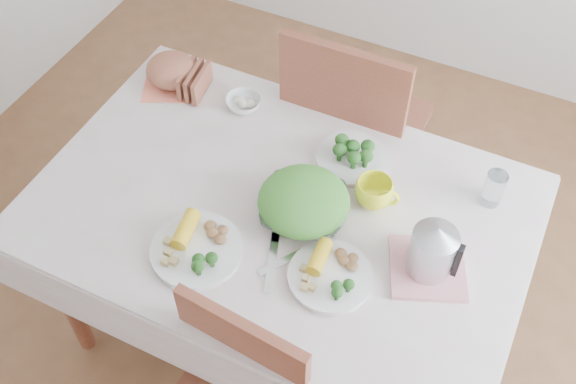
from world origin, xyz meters
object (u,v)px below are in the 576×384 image
at_px(dinner_plate_right, 330,276).
at_px(yellow_mug, 374,193).
at_px(dinner_plate_left, 197,250).
at_px(electric_kettle, 434,245).
at_px(salad_bowl, 304,208).
at_px(chair_far, 357,135).
at_px(dining_table, 280,274).

distance_m(dinner_plate_right, yellow_mug, 0.31).
height_order(dinner_plate_left, dinner_plate_right, dinner_plate_left).
xyz_separation_m(dinner_plate_left, electric_kettle, (0.62, 0.23, 0.11)).
distance_m(salad_bowl, yellow_mug, 0.22).
xyz_separation_m(chair_far, yellow_mug, (0.24, -0.52, 0.34)).
distance_m(dining_table, chair_far, 0.67).
relative_size(dining_table, salad_bowl, 5.41).
bearing_deg(dinner_plate_left, dinner_plate_right, 12.84).
bearing_deg(dining_table, dinner_plate_left, -118.48).
height_order(dining_table, yellow_mug, yellow_mug).
bearing_deg(dining_table, salad_bowl, 2.91).
height_order(chair_far, dinner_plate_left, chair_far).
xyz_separation_m(dining_table, dinner_plate_right, (0.24, -0.17, 0.40)).
bearing_deg(salad_bowl, chair_far, 95.80).
distance_m(chair_far, salad_bowl, 0.74).
distance_m(dinner_plate_left, electric_kettle, 0.67).
height_order(dinner_plate_right, yellow_mug, yellow_mug).
bearing_deg(dinner_plate_right, electric_kettle, 31.90).
bearing_deg(dining_table, dinner_plate_right, -34.85).
bearing_deg(yellow_mug, salad_bowl, -141.71).
bearing_deg(dinner_plate_left, yellow_mug, 45.41).
xyz_separation_m(chair_far, salad_bowl, (0.07, -0.66, 0.33)).
height_order(chair_far, salad_bowl, chair_far).
relative_size(yellow_mug, electric_kettle, 0.65).
bearing_deg(salad_bowl, yellow_mug, 38.29).
bearing_deg(dining_table, electric_kettle, -2.64).
bearing_deg(dinner_plate_right, dining_table, 145.15).
bearing_deg(yellow_mug, dining_table, -150.98).
bearing_deg(dinner_plate_left, dining_table, 61.52).
height_order(chair_far, electric_kettle, chair_far).
bearing_deg(dining_table, chair_far, 88.88).
bearing_deg(chair_far, yellow_mug, 114.04).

